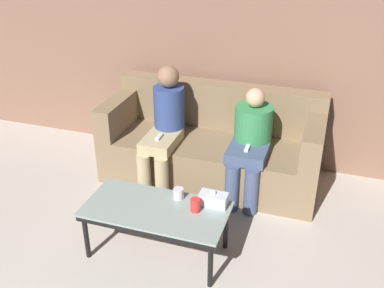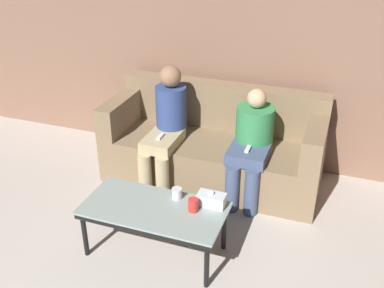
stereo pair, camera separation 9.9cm
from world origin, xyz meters
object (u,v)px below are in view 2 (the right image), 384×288
object	(u,v)px
couch	(214,147)
seated_person_left_end	(167,124)
cup_near_right	(177,193)
coffee_table	(154,212)
cup_near_left	(193,205)
seated_person_mid_left	(252,141)
tissue_box	(211,199)

from	to	relation	value
couch	seated_person_left_end	distance (m)	0.56
couch	cup_near_right	size ratio (longest dim) A/B	24.27
coffee_table	seated_person_left_end	distance (m)	1.12
cup_near_left	seated_person_mid_left	distance (m)	1.03
couch	seated_person_mid_left	size ratio (longest dim) A/B	2.02
couch	cup_near_left	xyz separation A→B (m)	(0.21, -1.21, 0.14)
tissue_box	seated_person_mid_left	bearing A→B (deg)	83.19
cup_near_right	seated_person_left_end	world-z (taller)	seated_person_left_end
tissue_box	seated_person_left_end	distance (m)	1.14
couch	seated_person_mid_left	bearing A→B (deg)	-26.62
seated_person_left_end	couch	bearing A→B (deg)	28.81
seated_person_mid_left	cup_near_left	bearing A→B (deg)	-102.01
cup_near_left	tissue_box	world-z (taller)	tissue_box
tissue_box	seated_person_mid_left	xyz separation A→B (m)	(0.11, 0.88, 0.10)
cup_near_left	seated_person_left_end	distance (m)	1.17
coffee_table	cup_near_right	distance (m)	0.23
seated_person_left_end	cup_near_left	bearing A→B (deg)	-57.34
tissue_box	seated_person_mid_left	distance (m)	0.89
tissue_box	cup_near_left	bearing A→B (deg)	-131.92
tissue_box	couch	bearing A→B (deg)	106.12
coffee_table	tissue_box	world-z (taller)	tissue_box
cup_near_right	tissue_box	distance (m)	0.29
couch	cup_near_right	distance (m)	1.10
seated_person_mid_left	coffee_table	bearing A→B (deg)	-115.82
coffee_table	tissue_box	size ratio (longest dim) A/B	5.08
seated_person_mid_left	tissue_box	bearing A→B (deg)	-96.81
cup_near_left	seated_person_mid_left	bearing A→B (deg)	77.99
seated_person_left_end	seated_person_mid_left	xyz separation A→B (m)	(0.84, 0.02, -0.05)
cup_near_right	seated_person_left_end	distance (m)	0.98
tissue_box	seated_person_left_end	world-z (taller)	seated_person_left_end
coffee_table	cup_near_left	distance (m)	0.32
coffee_table	seated_person_mid_left	distance (m)	1.20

